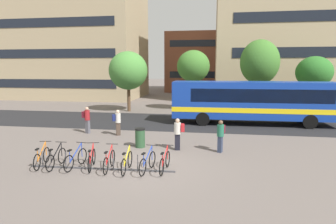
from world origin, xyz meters
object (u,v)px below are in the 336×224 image
object	(u,v)px
trash_bin	(140,138)
street_tree_0	(260,62)
commuter_maroon_pack_0	(87,118)
street_tree_2	(193,66)
parked_bicycle_orange_0	(42,158)
parked_bicycle_red_7	(165,162)
parked_bicycle_black_1	(56,159)
city_bus	(252,101)
parked_bicycle_blue_6	(148,163)
commuter_maroon_pack_3	(221,134)
commuter_navy_pack_1	(117,121)
street_tree_3	(314,72)
parked_bicycle_blue_2	(76,159)
parked_bicycle_red_4	(109,161)
parked_bicycle_yellow_5	(127,162)
street_tree_1	(128,71)
parked_bicycle_red_3	(92,160)
commuter_red_pack_2	(178,132)

from	to	relation	value
trash_bin	street_tree_0	size ratio (longest dim) A/B	0.15
commuter_maroon_pack_0	street_tree_2	world-z (taller)	street_tree_2
parked_bicycle_orange_0	parked_bicycle_red_7	bearing A→B (deg)	-98.57
parked_bicycle_black_1	trash_bin	world-z (taller)	trash_bin
city_bus	parked_bicycle_blue_6	distance (m)	12.34
parked_bicycle_blue_6	parked_bicycle_red_7	world-z (taller)	same
commuter_maroon_pack_3	commuter_navy_pack_1	bearing A→B (deg)	-93.52
street_tree_3	city_bus	bearing A→B (deg)	-134.10
parked_bicycle_orange_0	commuter_maroon_pack_3	xyz separation A→B (m)	(7.65, 3.31, 0.56)
parked_bicycle_blue_2	parked_bicycle_red_4	bearing A→B (deg)	-85.37
parked_bicycle_blue_6	street_tree_0	world-z (taller)	street_tree_0
street_tree_0	street_tree_3	xyz separation A→B (m)	(5.08, 0.86, -0.92)
city_bus	parked_bicycle_orange_0	xyz separation A→B (m)	(-10.18, -11.03, -1.39)
parked_bicycle_blue_6	street_tree_0	xyz separation A→B (m)	(6.84, 16.65, 4.35)
parked_bicycle_red_7	commuter_navy_pack_1	xyz separation A→B (m)	(-3.98, 5.71, 0.55)
parked_bicycle_blue_2	parked_bicycle_yellow_5	distance (m)	2.27
street_tree_1	street_tree_3	world-z (taller)	street_tree_1
parked_bicycle_black_1	commuter_navy_pack_1	xyz separation A→B (m)	(0.68, 5.97, 0.55)
parked_bicycle_orange_0	parked_bicycle_yellow_5	size ratio (longest dim) A/B	0.99
street_tree_0	trash_bin	bearing A→B (deg)	-121.42
street_tree_0	street_tree_1	xyz separation A→B (m)	(-12.33, -0.96, -0.78)
parked_bicycle_black_1	street_tree_3	bearing A→B (deg)	-44.57
parked_bicycle_orange_0	street_tree_0	size ratio (longest dim) A/B	0.25
city_bus	parked_bicycle_red_3	xyz separation A→B (m)	(-7.96, -10.93, -1.39)
parked_bicycle_yellow_5	street_tree_3	bearing A→B (deg)	-38.19
parked_bicycle_blue_6	commuter_red_pack_2	distance (m)	3.42
city_bus	parked_bicycle_red_7	bearing A→B (deg)	65.14
commuter_red_pack_2	parked_bicycle_red_4	bearing A→B (deg)	41.99
parked_bicycle_red_3	parked_bicycle_red_7	world-z (taller)	same
parked_bicycle_red_4	parked_bicycle_blue_2	bearing A→B (deg)	84.19
commuter_navy_pack_1	street_tree_2	bearing A→B (deg)	44.68
parked_bicycle_blue_2	parked_bicycle_yellow_5	world-z (taller)	same
commuter_red_pack_2	street_tree_1	bearing A→B (deg)	-74.30
parked_bicycle_red_3	parked_bicycle_yellow_5	bearing A→B (deg)	-108.50
parked_bicycle_red_3	street_tree_3	distance (m)	22.88
parked_bicycle_blue_6	street_tree_0	size ratio (longest dim) A/B	0.25
city_bus	street_tree_3	xyz separation A→B (m)	(6.37, 6.57, 2.04)
parked_bicycle_red_3	trash_bin	bearing A→B (deg)	-33.33
parked_bicycle_red_7	city_bus	bearing A→B (deg)	-19.87
commuter_maroon_pack_3	trash_bin	distance (m)	4.25
parked_bicycle_black_1	commuter_red_pack_2	xyz separation A→B (m)	(4.83, 3.37, 0.57)
commuter_navy_pack_1	city_bus	bearing A→B (deg)	3.41
parked_bicycle_black_1	street_tree_3	xyz separation A→B (m)	(15.88, 17.62, 3.43)
parked_bicycle_orange_0	street_tree_2	xyz separation A→B (m)	(5.29, 17.48, 3.99)
city_bus	parked_bicycle_black_1	distance (m)	14.64
trash_bin	street_tree_0	distance (m)	16.01
street_tree_2	street_tree_3	xyz separation A→B (m)	(11.26, 0.12, -0.56)
parked_bicycle_black_1	street_tree_0	bearing A→B (deg)	-35.34
commuter_red_pack_2	street_tree_0	xyz separation A→B (m)	(5.97, 13.39, 3.78)
commuter_maroon_pack_0	street_tree_3	xyz separation A→B (m)	(17.35, 11.38, 2.82)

